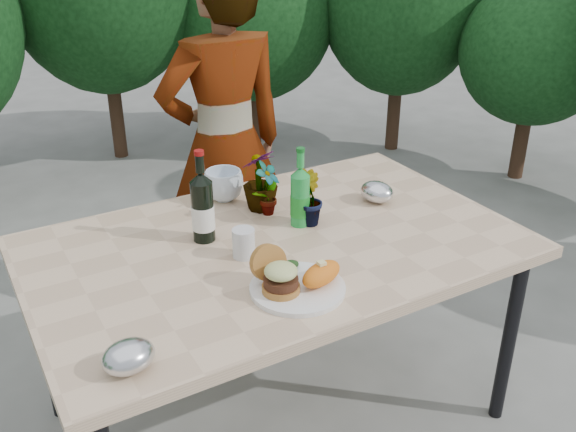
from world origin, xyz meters
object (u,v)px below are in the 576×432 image
dinner_plate (297,288)px  wine_bottle (203,208)px  person (225,147)px  patio_table (276,257)px

dinner_plate → wine_bottle: size_ratio=0.89×
wine_bottle → person: bearing=46.8°
wine_bottle → person: person is taller
patio_table → dinner_plate: dinner_plate is taller
wine_bottle → patio_table: bearing=-46.9°
dinner_plate → wine_bottle: (-0.11, 0.42, 0.11)m
patio_table → person: bearing=77.4°
patio_table → person: (0.17, 0.76, 0.11)m
dinner_plate → patio_table: bearing=72.9°
wine_bottle → person: (0.37, 0.63, -0.06)m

